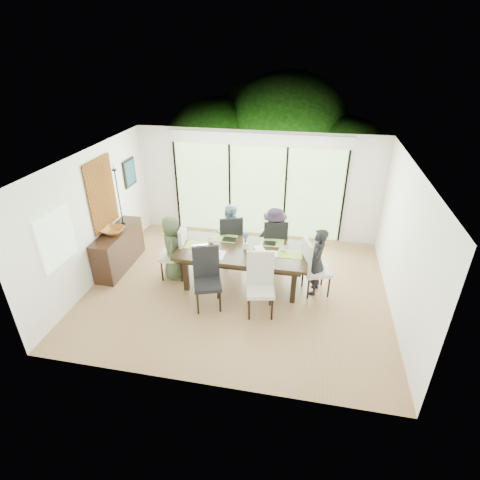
% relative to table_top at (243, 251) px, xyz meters
% --- Properties ---
extents(floor, '(6.00, 5.00, 0.01)m').
position_rel_table_top_xyz_m(floor, '(-0.06, -0.19, -0.79)').
color(floor, brown).
rests_on(floor, ground).
extents(ceiling, '(6.00, 5.00, 0.01)m').
position_rel_table_top_xyz_m(ceiling, '(-0.06, -0.19, 1.92)').
color(ceiling, white).
rests_on(ceiling, wall_back).
extents(wall_back, '(6.00, 0.02, 2.70)m').
position_rel_table_top_xyz_m(wall_back, '(-0.06, 2.32, 0.56)').
color(wall_back, white).
rests_on(wall_back, floor).
extents(wall_front, '(6.00, 0.02, 2.70)m').
position_rel_table_top_xyz_m(wall_front, '(-0.06, -2.70, 0.56)').
color(wall_front, beige).
rests_on(wall_front, floor).
extents(wall_left, '(0.02, 5.00, 2.70)m').
position_rel_table_top_xyz_m(wall_left, '(-3.07, -0.19, 0.56)').
color(wall_left, beige).
rests_on(wall_left, floor).
extents(wall_right, '(0.02, 5.00, 2.70)m').
position_rel_table_top_xyz_m(wall_right, '(2.95, -0.19, 0.56)').
color(wall_right, white).
rests_on(wall_right, floor).
extents(glass_doors, '(4.20, 0.02, 2.30)m').
position_rel_table_top_xyz_m(glass_doors, '(-0.06, 2.28, 0.41)').
color(glass_doors, '#598C3F').
rests_on(glass_doors, wall_back).
extents(blinds_header, '(4.40, 0.06, 0.28)m').
position_rel_table_top_xyz_m(blinds_header, '(-0.06, 2.27, 1.71)').
color(blinds_header, white).
rests_on(blinds_header, wall_back).
extents(mullion_a, '(0.05, 0.04, 2.30)m').
position_rel_table_top_xyz_m(mullion_a, '(-2.16, 2.27, 0.41)').
color(mullion_a, black).
rests_on(mullion_a, wall_back).
extents(mullion_b, '(0.05, 0.04, 2.30)m').
position_rel_table_top_xyz_m(mullion_b, '(-0.76, 2.27, 0.41)').
color(mullion_b, black).
rests_on(mullion_b, wall_back).
extents(mullion_c, '(0.05, 0.04, 2.30)m').
position_rel_table_top_xyz_m(mullion_c, '(0.64, 2.27, 0.41)').
color(mullion_c, black).
rests_on(mullion_c, wall_back).
extents(mullion_d, '(0.05, 0.04, 2.30)m').
position_rel_table_top_xyz_m(mullion_d, '(2.04, 2.27, 0.41)').
color(mullion_d, black).
rests_on(mullion_d, wall_back).
extents(side_window, '(0.02, 0.90, 1.00)m').
position_rel_table_top_xyz_m(side_window, '(-3.03, -1.39, 0.71)').
color(side_window, '#8CAD7F').
rests_on(side_window, wall_left).
extents(deck, '(6.00, 1.80, 0.10)m').
position_rel_table_top_xyz_m(deck, '(-0.06, 3.21, -0.84)').
color(deck, '#4F2E22').
rests_on(deck, ground).
extents(rail_top, '(6.00, 0.08, 0.06)m').
position_rel_table_top_xyz_m(rail_top, '(-0.06, 4.01, -0.24)').
color(rail_top, '#4E3E21').
rests_on(rail_top, deck).
extents(foliage_left, '(3.20, 3.20, 3.20)m').
position_rel_table_top_xyz_m(foliage_left, '(-1.86, 5.01, 0.65)').
color(foliage_left, '#14380F').
rests_on(foliage_left, ground).
extents(foliage_mid, '(4.00, 4.00, 4.00)m').
position_rel_table_top_xyz_m(foliage_mid, '(0.34, 5.61, 1.01)').
color(foliage_mid, '#14380F').
rests_on(foliage_mid, ground).
extents(foliage_right, '(2.80, 2.80, 2.80)m').
position_rel_table_top_xyz_m(foliage_right, '(2.14, 4.81, 0.47)').
color(foliage_right, '#14380F').
rests_on(foliage_right, ground).
extents(foliage_far, '(3.60, 3.60, 3.60)m').
position_rel_table_top_xyz_m(foliage_far, '(-0.66, 6.31, 0.83)').
color(foliage_far, '#14380F').
rests_on(foliage_far, ground).
extents(table_top, '(2.62, 1.20, 0.07)m').
position_rel_table_top_xyz_m(table_top, '(0.00, 0.00, 0.00)').
color(table_top, black).
rests_on(table_top, floor).
extents(table_apron, '(2.41, 0.98, 0.11)m').
position_rel_table_top_xyz_m(table_apron, '(0.00, 0.00, -0.10)').
color(table_apron, black).
rests_on(table_apron, floor).
extents(table_leg_fl, '(0.10, 0.10, 0.75)m').
position_rel_table_top_xyz_m(table_leg_fl, '(-1.08, -0.43, -0.41)').
color(table_leg_fl, black).
rests_on(table_leg_fl, floor).
extents(table_leg_fr, '(0.10, 0.10, 0.75)m').
position_rel_table_top_xyz_m(table_leg_fr, '(1.08, -0.43, -0.41)').
color(table_leg_fr, black).
rests_on(table_leg_fr, floor).
extents(table_leg_bl, '(0.10, 0.10, 0.75)m').
position_rel_table_top_xyz_m(table_leg_bl, '(-1.08, 0.43, -0.41)').
color(table_leg_bl, black).
rests_on(table_leg_bl, floor).
extents(table_leg_br, '(0.10, 0.10, 0.75)m').
position_rel_table_top_xyz_m(table_leg_br, '(1.08, 0.43, -0.41)').
color(table_leg_br, black).
rests_on(table_leg_br, floor).
extents(chair_left_end, '(0.55, 0.55, 1.20)m').
position_rel_table_top_xyz_m(chair_left_end, '(-1.50, 0.00, -0.19)').
color(chair_left_end, beige).
rests_on(chair_left_end, floor).
extents(chair_right_end, '(0.63, 0.63, 1.20)m').
position_rel_table_top_xyz_m(chair_right_end, '(1.50, 0.00, -0.19)').
color(chair_right_end, beige).
rests_on(chair_right_end, floor).
extents(chair_far_left, '(0.65, 0.65, 1.20)m').
position_rel_table_top_xyz_m(chair_far_left, '(-0.45, 0.85, -0.19)').
color(chair_far_left, black).
rests_on(chair_far_left, floor).
extents(chair_far_right, '(0.59, 0.59, 1.20)m').
position_rel_table_top_xyz_m(chair_far_right, '(0.55, 0.85, -0.19)').
color(chair_far_right, black).
rests_on(chair_far_right, floor).
extents(chair_near_left, '(0.64, 0.64, 1.20)m').
position_rel_table_top_xyz_m(chair_near_left, '(-0.50, -0.87, -0.19)').
color(chair_near_left, black).
rests_on(chair_near_left, floor).
extents(chair_near_right, '(0.59, 0.59, 1.20)m').
position_rel_table_top_xyz_m(chair_near_right, '(0.50, -0.87, -0.19)').
color(chair_near_right, beige).
rests_on(chair_near_right, floor).
extents(person_left_end, '(0.55, 0.73, 1.41)m').
position_rel_table_top_xyz_m(person_left_end, '(-1.48, -0.00, -0.08)').
color(person_left_end, '#415035').
rests_on(person_left_end, floor).
extents(person_right_end, '(0.53, 0.72, 1.41)m').
position_rel_table_top_xyz_m(person_right_end, '(1.48, 0.00, -0.08)').
color(person_right_end, black).
rests_on(person_right_end, floor).
extents(person_far_left, '(0.66, 0.42, 1.41)m').
position_rel_table_top_xyz_m(person_far_left, '(-0.45, 0.83, -0.08)').
color(person_far_left, '#7EA2B7').
rests_on(person_far_left, floor).
extents(person_far_right, '(0.72, 0.51, 1.41)m').
position_rel_table_top_xyz_m(person_far_right, '(0.55, 0.83, -0.08)').
color(person_far_right, '#251D2B').
rests_on(person_far_right, floor).
extents(placemat_left, '(0.48, 0.35, 0.01)m').
position_rel_table_top_xyz_m(placemat_left, '(-0.95, 0.00, 0.04)').
color(placemat_left, olive).
rests_on(placemat_left, table_top).
extents(placemat_right, '(0.48, 0.35, 0.01)m').
position_rel_table_top_xyz_m(placemat_right, '(0.95, 0.00, 0.04)').
color(placemat_right, '#8BAA3C').
rests_on(placemat_right, table_top).
extents(placemat_far_l, '(0.48, 0.35, 0.01)m').
position_rel_table_top_xyz_m(placemat_far_l, '(-0.45, 0.40, 0.04)').
color(placemat_far_l, '#87AB3D').
rests_on(placemat_far_l, table_top).
extents(placemat_far_r, '(0.48, 0.35, 0.01)m').
position_rel_table_top_xyz_m(placemat_far_r, '(0.55, 0.40, 0.04)').
color(placemat_far_r, '#88B540').
rests_on(placemat_far_r, table_top).
extents(placemat_paper, '(0.48, 0.35, 0.01)m').
position_rel_table_top_xyz_m(placemat_paper, '(-0.55, -0.30, 0.04)').
color(placemat_paper, white).
rests_on(placemat_paper, table_top).
extents(tablet_far_l, '(0.28, 0.20, 0.01)m').
position_rel_table_top_xyz_m(tablet_far_l, '(-0.35, 0.35, 0.05)').
color(tablet_far_l, black).
rests_on(tablet_far_l, table_top).
extents(tablet_far_r, '(0.26, 0.19, 0.01)m').
position_rel_table_top_xyz_m(tablet_far_r, '(0.50, 0.35, 0.04)').
color(tablet_far_r, black).
rests_on(tablet_far_r, table_top).
extents(papers, '(0.33, 0.24, 0.00)m').
position_rel_table_top_xyz_m(papers, '(0.70, -0.05, 0.03)').
color(papers, white).
rests_on(papers, table_top).
extents(platter_base, '(0.28, 0.28, 0.03)m').
position_rel_table_top_xyz_m(platter_base, '(-0.55, -0.30, 0.05)').
color(platter_base, white).
rests_on(platter_base, table_top).
extents(platter_snacks, '(0.22, 0.22, 0.02)m').
position_rel_table_top_xyz_m(platter_snacks, '(-0.55, -0.30, 0.07)').
color(platter_snacks, orange).
rests_on(platter_snacks, table_top).
extents(vase, '(0.09, 0.09, 0.13)m').
position_rel_table_top_xyz_m(vase, '(0.05, 0.05, 0.10)').
color(vase, silver).
rests_on(vase, table_top).
extents(hyacinth_stems, '(0.04, 0.04, 0.17)m').
position_rel_table_top_xyz_m(hyacinth_stems, '(0.05, 0.05, 0.23)').
color(hyacinth_stems, '#337226').
rests_on(hyacinth_stems, table_top).
extents(hyacinth_blooms, '(0.12, 0.12, 0.12)m').
position_rel_table_top_xyz_m(hyacinth_blooms, '(0.05, 0.05, 0.34)').
color(hyacinth_blooms, '#4453AB').
rests_on(hyacinth_blooms, table_top).
extents(laptop, '(0.42, 0.36, 0.03)m').
position_rel_table_top_xyz_m(laptop, '(-0.85, -0.10, 0.05)').
color(laptop, silver).
rests_on(laptop, table_top).
extents(cup_a, '(0.17, 0.17, 0.10)m').
position_rel_table_top_xyz_m(cup_a, '(-0.70, 0.15, 0.09)').
color(cup_a, white).
rests_on(cup_a, table_top).
extents(cup_b, '(0.15, 0.15, 0.10)m').
position_rel_table_top_xyz_m(cup_b, '(0.15, -0.10, 0.08)').
color(cup_b, white).
rests_on(cup_b, table_top).
extents(cup_c, '(0.14, 0.14, 0.10)m').
position_rel_table_top_xyz_m(cup_c, '(0.80, 0.10, 0.09)').
color(cup_c, white).
rests_on(cup_c, table_top).
extents(book, '(0.27, 0.30, 0.02)m').
position_rel_table_top_xyz_m(book, '(0.25, 0.05, 0.04)').
color(book, white).
rests_on(book, table_top).
extents(sideboard, '(0.45, 1.59, 0.89)m').
position_rel_table_top_xyz_m(sideboard, '(-2.82, 0.14, -0.34)').
color(sideboard, black).
rests_on(sideboard, floor).
extents(bowl, '(0.47, 0.47, 0.12)m').
position_rel_table_top_xyz_m(bowl, '(-2.82, 0.04, 0.16)').
color(bowl, '#965320').
rests_on(bowl, sideboard).
extents(candlestick_base, '(0.10, 0.10, 0.04)m').
position_rel_table_top_xyz_m(candlestick_base, '(-2.82, 0.49, 0.13)').
color(candlestick_base, black).
rests_on(candlestick_base, sideboard).
extents(candlestick_shaft, '(0.02, 0.02, 1.24)m').
position_rel_table_top_xyz_m(candlestick_shaft, '(-2.82, 0.49, 0.75)').
color(candlestick_shaft, black).
rests_on(candlestick_shaft, sideboard).
extents(candlestick_pan, '(0.10, 0.10, 0.03)m').
position_rel_table_top_xyz_m(candlestick_pan, '(-2.82, 0.49, 1.36)').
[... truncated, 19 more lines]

